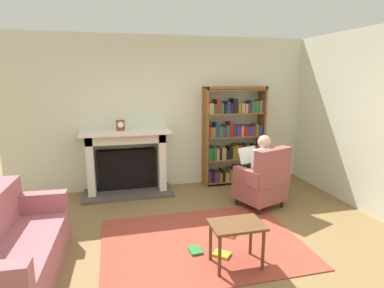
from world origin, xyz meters
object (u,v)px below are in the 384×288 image
bookshelf (234,137)px  seated_reader (258,167)px  armchair_reading (263,181)px  side_table (237,230)px  sofa_floral (11,252)px  mantel_clock (121,125)px  fireplace (127,159)px

bookshelf → seated_reader: bookshelf is taller
bookshelf → armchair_reading: bookshelf is taller
armchair_reading → side_table: armchair_reading is taller
seated_reader → side_table: bearing=37.0°
seated_reader → sofa_floral: 3.42m
mantel_clock → armchair_reading: size_ratio=0.17×
mantel_clock → armchair_reading: (2.08, -1.08, -0.79)m
bookshelf → armchair_reading: bearing=-89.4°
seated_reader → fireplace: bearing=-49.2°
sofa_floral → bookshelf: bearing=-51.9°
bookshelf → side_table: bearing=-110.6°
mantel_clock → seated_reader: 2.33m
mantel_clock → armchair_reading: bearing=-27.5°
seated_reader → side_table: (-0.94, -1.48, -0.21)m
fireplace → sofa_floral: fireplace is taller
bookshelf → seated_reader: 1.14m
fireplace → side_table: size_ratio=2.69×
sofa_floral → side_table: bearing=-94.6°
bookshelf → sofa_floral: bookshelf is taller
sofa_floral → side_table: sofa_floral is taller
mantel_clock → seated_reader: (2.04, -0.97, -0.59)m
sofa_floral → mantel_clock: bearing=-25.5°
armchair_reading → mantel_clock: bearing=-48.0°
sofa_floral → seated_reader: bearing=-67.0°
fireplace → bookshelf: bookshelf is taller
armchair_reading → sofa_floral: (-3.23, -1.09, -0.10)m
bookshelf → mantel_clock: bearing=-176.3°
mantel_clock → side_table: (1.09, -2.45, -0.80)m
mantel_clock → sofa_floral: 2.61m
sofa_floral → side_table: 2.26m
fireplace → seated_reader: (1.96, -1.07, 0.03)m
fireplace → seated_reader: size_ratio=1.32×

